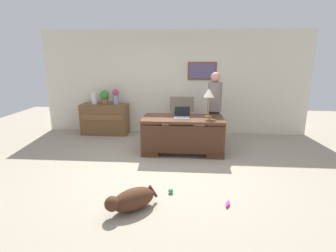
% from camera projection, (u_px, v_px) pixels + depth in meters
% --- Properties ---
extents(ground_plane, '(12.00, 12.00, 0.00)m').
position_uv_depth(ground_plane, '(166.00, 169.00, 4.96)').
color(ground_plane, '#9E937F').
extents(back_wall, '(7.00, 0.16, 2.70)m').
position_uv_depth(back_wall, '(174.00, 83.00, 7.14)').
color(back_wall, beige).
rests_on(back_wall, ground_plane).
extents(desk, '(1.71, 0.84, 0.78)m').
position_uv_depth(desk, '(183.00, 134.00, 5.73)').
color(desk, '#4C2B19').
rests_on(desk, ground_plane).
extents(credenza, '(1.22, 0.50, 0.81)m').
position_uv_depth(credenza, '(105.00, 119.00, 7.17)').
color(credenza, brown).
rests_on(credenza, ground_plane).
extents(armchair, '(0.60, 0.59, 1.05)m').
position_uv_depth(armchair, '(182.00, 121.00, 6.70)').
color(armchair, gray).
rests_on(armchair, ground_plane).
extents(person_standing, '(0.32, 0.32, 1.69)m').
position_uv_depth(person_standing, '(214.00, 108.00, 6.17)').
color(person_standing, '#262323').
rests_on(person_standing, ground_plane).
extents(dog_lying, '(0.67, 0.63, 0.30)m').
position_uv_depth(dog_lying, '(131.00, 200.00, 3.60)').
color(dog_lying, '#472819').
rests_on(dog_lying, ground_plane).
extents(laptop, '(0.32, 0.22, 0.22)m').
position_uv_depth(laptop, '(182.00, 115.00, 5.64)').
color(laptop, '#B2B5BA').
rests_on(laptop, desk).
extents(desk_lamp, '(0.22, 0.22, 0.61)m').
position_uv_depth(desk_lamp, '(209.00, 95.00, 5.59)').
color(desk_lamp, '#9E8447').
rests_on(desk_lamp, desk).
extents(vase_with_flowers, '(0.17, 0.17, 0.39)m').
position_uv_depth(vase_with_flowers, '(116.00, 96.00, 6.99)').
color(vase_with_flowers, '#8B9EB9').
rests_on(vase_with_flowers, credenza).
extents(vase_empty, '(0.15, 0.15, 0.29)m').
position_uv_depth(vase_empty, '(94.00, 98.00, 7.06)').
color(vase_empty, silver).
rests_on(vase_empty, credenza).
extents(potted_plant, '(0.24, 0.24, 0.36)m').
position_uv_depth(potted_plant, '(104.00, 97.00, 7.02)').
color(potted_plant, brown).
rests_on(potted_plant, credenza).
extents(dog_toy_ball, '(0.08, 0.08, 0.08)m').
position_uv_depth(dog_toy_ball, '(171.00, 191.00, 4.07)').
color(dog_toy_ball, green).
rests_on(dog_toy_ball, ground_plane).
extents(dog_toy_bone, '(0.10, 0.19, 0.05)m').
position_uv_depth(dog_toy_bone, '(228.00, 204.00, 3.74)').
color(dog_toy_bone, '#D8338C').
rests_on(dog_toy_bone, ground_plane).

